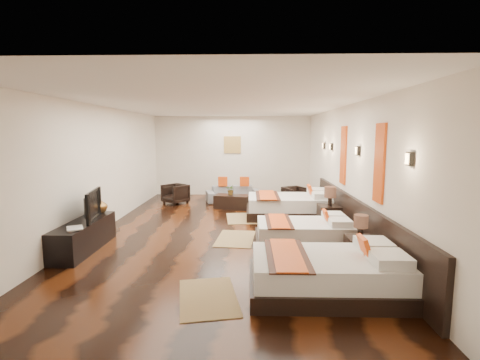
{
  "coord_description": "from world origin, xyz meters",
  "views": [
    {
      "loc": [
        0.6,
        -7.61,
        2.17
      ],
      "look_at": [
        0.38,
        0.48,
        1.1
      ],
      "focal_mm": 25.98,
      "sensor_mm": 36.0,
      "label": 1
    }
  ],
  "objects_px": {
    "nightstand_b": "(329,214)",
    "figurine": "(99,205)",
    "bed_near": "(329,273)",
    "sofa": "(234,194)",
    "book": "(67,229)",
    "coffee_table": "(232,202)",
    "nightstand_a": "(360,248)",
    "bed_mid": "(304,233)",
    "armchair_right": "(295,196)",
    "tv_console": "(84,236)",
    "table_plant": "(231,190)",
    "armchair_left": "(175,194)",
    "tv": "(88,205)",
    "bed_far": "(291,206)"
  },
  "relations": [
    {
      "from": "nightstand_b",
      "to": "figurine",
      "type": "distance_m",
      "value": 5.04
    },
    {
      "from": "bed_near",
      "to": "sofa",
      "type": "height_order",
      "value": "bed_near"
    },
    {
      "from": "book",
      "to": "coffee_table",
      "type": "xyz_separation_m",
      "value": [
        2.6,
        4.36,
        -0.37
      ]
    },
    {
      "from": "nightstand_a",
      "to": "coffee_table",
      "type": "distance_m",
      "value": 4.98
    },
    {
      "from": "bed_near",
      "to": "book",
      "type": "xyz_separation_m",
      "value": [
        -4.2,
        1.07,
        0.29
      ]
    },
    {
      "from": "nightstand_a",
      "to": "sofa",
      "type": "distance_m",
      "value": 5.92
    },
    {
      "from": "sofa",
      "to": "bed_mid",
      "type": "bearing_deg",
      "value": -84.48
    },
    {
      "from": "armchair_right",
      "to": "nightstand_b",
      "type": "bearing_deg",
      "value": -109.43
    },
    {
      "from": "nightstand_a",
      "to": "tv_console",
      "type": "bearing_deg",
      "value": 172.88
    },
    {
      "from": "table_plant",
      "to": "bed_near",
      "type": "bearing_deg",
      "value": -73.47
    },
    {
      "from": "nightstand_b",
      "to": "table_plant",
      "type": "distance_m",
      "value": 3.28
    },
    {
      "from": "armchair_right",
      "to": "table_plant",
      "type": "relative_size",
      "value": 2.09
    },
    {
      "from": "bed_mid",
      "to": "armchair_right",
      "type": "bearing_deg",
      "value": 85.5
    },
    {
      "from": "book",
      "to": "coffee_table",
      "type": "distance_m",
      "value": 5.09
    },
    {
      "from": "figurine",
      "to": "coffee_table",
      "type": "bearing_deg",
      "value": 49.64
    },
    {
      "from": "table_plant",
      "to": "nightstand_a",
      "type": "bearing_deg",
      "value": -61.9
    },
    {
      "from": "nightstand_a",
      "to": "armchair_left",
      "type": "xyz_separation_m",
      "value": [
        -4.17,
        5.08,
        0.01
      ]
    },
    {
      "from": "book",
      "to": "figurine",
      "type": "height_order",
      "value": "figurine"
    },
    {
      "from": "nightstand_a",
      "to": "table_plant",
      "type": "distance_m",
      "value": 5.06
    },
    {
      "from": "tv_console",
      "to": "figurine",
      "type": "height_order",
      "value": "figurine"
    },
    {
      "from": "tv",
      "to": "coffee_table",
      "type": "distance_m",
      "value": 4.49
    },
    {
      "from": "nightstand_b",
      "to": "armchair_right",
      "type": "distance_m",
      "value": 2.77
    },
    {
      "from": "nightstand_a",
      "to": "sofa",
      "type": "relative_size",
      "value": 0.49
    },
    {
      "from": "tv",
      "to": "armchair_left",
      "type": "bearing_deg",
      "value": -20.43
    },
    {
      "from": "figurine",
      "to": "book",
      "type": "bearing_deg",
      "value": -90.0
    },
    {
      "from": "tv",
      "to": "figurine",
      "type": "height_order",
      "value": "tv"
    },
    {
      "from": "book",
      "to": "bed_far",
      "type": "bearing_deg",
      "value": 38.6
    },
    {
      "from": "tv_console",
      "to": "armchair_left",
      "type": "bearing_deg",
      "value": 80.12
    },
    {
      "from": "coffee_table",
      "to": "bed_mid",
      "type": "bearing_deg",
      "value": -64.53
    },
    {
      "from": "tv_console",
      "to": "sofa",
      "type": "distance_m",
      "value": 5.48
    },
    {
      "from": "bed_far",
      "to": "bed_near",
      "type": "bearing_deg",
      "value": -90.03
    },
    {
      "from": "tv",
      "to": "coffee_table",
      "type": "bearing_deg",
      "value": -45.92
    },
    {
      "from": "bed_mid",
      "to": "armchair_right",
      "type": "relative_size",
      "value": 2.98
    },
    {
      "from": "bed_near",
      "to": "book",
      "type": "relative_size",
      "value": 6.26
    },
    {
      "from": "tv_console",
      "to": "table_plant",
      "type": "distance_m",
      "value": 4.63
    },
    {
      "from": "bed_mid",
      "to": "tv_console",
      "type": "relative_size",
      "value": 1.04
    },
    {
      "from": "nightstand_a",
      "to": "coffee_table",
      "type": "height_order",
      "value": "nightstand_a"
    },
    {
      "from": "nightstand_b",
      "to": "tv",
      "type": "height_order",
      "value": "tv"
    },
    {
      "from": "nightstand_a",
      "to": "figurine",
      "type": "relative_size",
      "value": 2.5
    },
    {
      "from": "tv_console",
      "to": "armchair_left",
      "type": "height_order",
      "value": "armchair_left"
    },
    {
      "from": "armchair_left",
      "to": "table_plant",
      "type": "bearing_deg",
      "value": 20.91
    },
    {
      "from": "tv_console",
      "to": "table_plant",
      "type": "bearing_deg",
      "value": 56.25
    },
    {
      "from": "coffee_table",
      "to": "tv_console",
      "type": "bearing_deg",
      "value": -124.57
    },
    {
      "from": "armchair_right",
      "to": "coffee_table",
      "type": "bearing_deg",
      "value": 167.48
    },
    {
      "from": "nightstand_a",
      "to": "armchair_left",
      "type": "distance_m",
      "value": 6.57
    },
    {
      "from": "nightstand_a",
      "to": "book",
      "type": "relative_size",
      "value": 2.53
    },
    {
      "from": "tv",
      "to": "figurine",
      "type": "xyz_separation_m",
      "value": [
        -0.05,
        0.58,
        -0.11
      ]
    },
    {
      "from": "figurine",
      "to": "bed_far",
      "type": "bearing_deg",
      "value": 25.99
    },
    {
      "from": "bed_mid",
      "to": "figurine",
      "type": "bearing_deg",
      "value": 176.07
    },
    {
      "from": "tv_console",
      "to": "book",
      "type": "distance_m",
      "value": 0.66
    }
  ]
}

